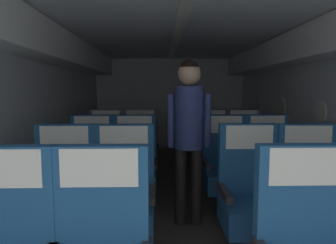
# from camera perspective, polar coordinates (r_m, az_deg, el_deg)

# --- Properties ---
(ground) EXTENTS (3.68, 7.29, 0.02)m
(ground) POSITION_cam_1_polar(r_m,az_deg,el_deg) (3.78, 2.13, -14.99)
(ground) COLOR #3D3833
(fuselage_shell) EXTENTS (3.56, 6.94, 2.13)m
(fuselage_shell) POSITION_cam_1_polar(r_m,az_deg,el_deg) (3.79, 2.00, 9.18)
(fuselage_shell) COLOR silver
(fuselage_shell) RESTS_ON ground
(seat_b_left_window) EXTENTS (0.53, 0.48, 1.06)m
(seat_b_left_window) POSITION_cam_1_polar(r_m,az_deg,el_deg) (2.68, -19.40, -13.89)
(seat_b_left_window) COLOR #38383D
(seat_b_left_window) RESTS_ON ground
(seat_b_left_aisle) EXTENTS (0.53, 0.48, 1.06)m
(seat_b_left_aisle) POSITION_cam_1_polar(r_m,az_deg,el_deg) (2.57, -8.49, -14.47)
(seat_b_left_aisle) COLOR #38383D
(seat_b_left_aisle) RESTS_ON ground
(seat_b_right_aisle) EXTENTS (0.53, 0.48, 1.06)m
(seat_b_right_aisle) POSITION_cam_1_polar(r_m,az_deg,el_deg) (2.82, 25.57, -13.12)
(seat_b_right_aisle) COLOR #38383D
(seat_b_right_aisle) RESTS_ON ground
(seat_b_right_window) EXTENTS (0.53, 0.48, 1.06)m
(seat_b_right_window) POSITION_cam_1_polar(r_m,az_deg,el_deg) (2.67, 15.54, -13.88)
(seat_b_right_window) COLOR #38383D
(seat_b_right_window) RESTS_ON ground
(seat_c_left_window) EXTENTS (0.53, 0.48, 1.06)m
(seat_c_left_window) POSITION_cam_1_polar(r_m,az_deg,el_deg) (3.57, -14.46, -8.73)
(seat_c_left_window) COLOR #38383D
(seat_c_left_window) RESTS_ON ground
(seat_c_left_aisle) EXTENTS (0.53, 0.48, 1.06)m
(seat_c_left_aisle) POSITION_cam_1_polar(r_m,az_deg,el_deg) (3.50, -6.42, -8.86)
(seat_c_left_aisle) COLOR #38383D
(seat_c_left_aisle) RESTS_ON ground
(seat_c_right_aisle) EXTENTS (0.53, 0.48, 1.06)m
(seat_c_right_aisle) POSITION_cam_1_polar(r_m,az_deg,el_deg) (3.68, 18.64, -8.41)
(seat_c_right_aisle) COLOR #38383D
(seat_c_right_aisle) RESTS_ON ground
(seat_c_right_window) EXTENTS (0.53, 0.48, 1.06)m
(seat_c_right_window) POSITION_cam_1_polar(r_m,az_deg,el_deg) (3.55, 10.93, -8.74)
(seat_c_right_window) COLOR #38383D
(seat_c_right_window) RESTS_ON ground
(seat_d_left_window) EXTENTS (0.53, 0.48, 1.06)m
(seat_d_left_window) POSITION_cam_1_polar(r_m,az_deg,el_deg) (4.50, -11.81, -5.59)
(seat_d_left_window) COLOR #38383D
(seat_d_left_window) RESTS_ON ground
(seat_d_left_aisle) EXTENTS (0.53, 0.48, 1.06)m
(seat_d_left_aisle) POSITION_cam_1_polar(r_m,az_deg,el_deg) (4.43, -5.34, -5.69)
(seat_d_left_aisle) COLOR #38383D
(seat_d_left_aisle) RESTS_ON ground
(seat_d_right_aisle) EXTENTS (0.53, 0.48, 1.06)m
(seat_d_right_aisle) POSITION_cam_1_polar(r_m,az_deg,el_deg) (4.60, 14.38, -5.40)
(seat_d_right_aisle) COLOR #38383D
(seat_d_right_aisle) RESTS_ON ground
(seat_d_right_window) EXTENTS (0.53, 0.48, 1.06)m
(seat_d_right_window) POSITION_cam_1_polar(r_m,az_deg,el_deg) (4.50, 8.39, -5.54)
(seat_d_right_window) COLOR #38383D
(seat_d_right_window) RESTS_ON ground
(flight_attendant) EXTENTS (0.43, 0.28, 1.64)m
(flight_attendant) POSITION_cam_1_polar(r_m,az_deg,el_deg) (2.94, 4.03, -0.39)
(flight_attendant) COLOR black
(flight_attendant) RESTS_ON ground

